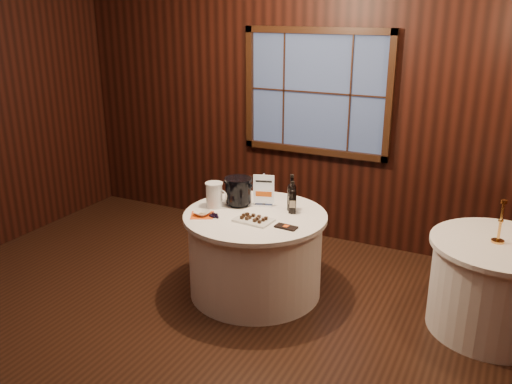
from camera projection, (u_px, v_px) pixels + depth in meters
The scene contains 15 objects.
ground at pixel (198, 348), 4.21m from camera, with size 6.00×6.00×0.00m, color black.
back_wall at pixel (317, 102), 5.81m from camera, with size 6.00×0.10×3.00m.
main_table at pixel (255, 253), 4.93m from camera, with size 1.28×1.28×0.77m.
side_table at pixel (495, 286), 4.34m from camera, with size 1.08×1.08×0.77m.
sign_stand at pixel (264, 195), 4.97m from camera, with size 0.19×0.14×0.31m.
port_bottle_left at pixel (292, 195), 4.85m from camera, with size 0.08×0.09×0.34m.
port_bottle_right at pixel (292, 199), 4.79m from camera, with size 0.07×0.08×0.30m.
ice_bucket at pixel (238, 191), 4.98m from camera, with size 0.26×0.26×0.26m.
chocolate_plate at pixel (254, 219), 4.63m from camera, with size 0.34×0.24×0.05m.
chocolate_box at pixel (286, 227), 4.50m from camera, with size 0.18×0.09×0.02m, color black.
grape_bunch at pixel (215, 215), 4.73m from camera, with size 0.16×0.09×0.04m.
glass_pitcher at pixel (214, 195), 4.93m from camera, with size 0.22×0.16×0.23m.
orange_napkin at pixel (202, 215), 4.77m from camera, with size 0.20×0.20×0.00m, color #E85113.
cracker_bowl at pixel (202, 213), 4.77m from camera, with size 0.14×0.14×0.03m, color white.
brass_candlestick at pixel (500, 227), 4.19m from camera, with size 0.10×0.10×0.35m.
Camera 1 is at (2.00, -3.01, 2.51)m, focal length 38.00 mm.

